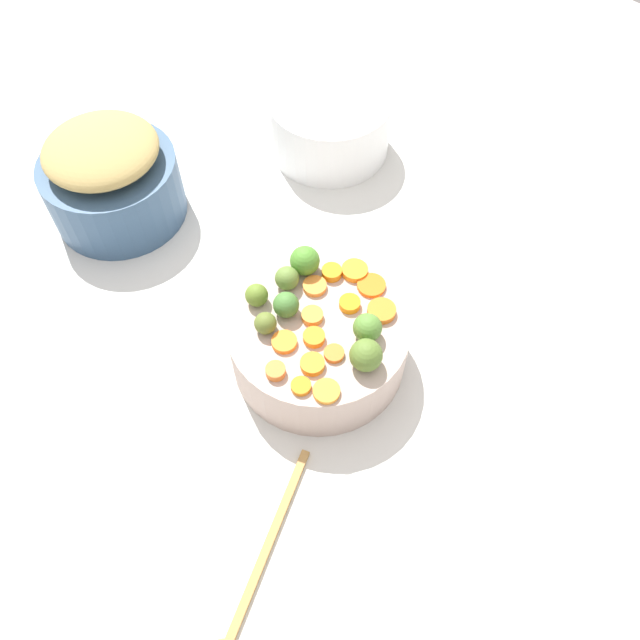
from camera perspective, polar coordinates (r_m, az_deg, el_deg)
tabletop at (r=0.92m, az=-1.68°, el=-5.03°), size 2.40×2.40×0.02m
serving_bowl_carrots at (r=0.88m, az=0.00°, el=-2.00°), size 0.25×0.25×0.09m
metal_pot at (r=1.11m, az=-17.86°, el=11.31°), size 0.22×0.22×0.11m
stuffing_mound at (r=1.05m, az=-19.01°, el=14.36°), size 0.18×0.18×0.05m
carrot_slice_0 at (r=0.79m, az=0.58°, el=-6.42°), size 0.05×0.05×0.01m
carrot_slice_1 at (r=0.88m, az=1.06°, el=4.31°), size 0.03×0.03×0.01m
carrot_slice_2 at (r=0.85m, az=2.69°, el=1.48°), size 0.04×0.04×0.01m
carrot_slice_3 at (r=0.80m, az=-4.02°, el=-4.59°), size 0.03×0.03×0.01m
carrot_slice_4 at (r=0.87m, az=-0.48°, el=3.06°), size 0.04×0.04×0.01m
carrot_slice_5 at (r=0.85m, az=5.56°, el=0.83°), size 0.05×0.05×0.01m
carrot_slice_6 at (r=0.81m, az=1.27°, el=-3.03°), size 0.04×0.04×0.01m
carrot_slice_7 at (r=0.82m, az=-0.55°, el=-1.56°), size 0.04×0.04×0.01m
carrot_slice_8 at (r=0.89m, az=3.14°, el=4.47°), size 0.05×0.05×0.01m
carrot_slice_9 at (r=0.80m, az=-0.69°, el=-3.99°), size 0.03×0.03×0.01m
carrot_slice_10 at (r=0.79m, az=-1.72°, el=-5.97°), size 0.03×0.03×0.01m
carrot_slice_11 at (r=0.88m, az=4.64°, el=3.12°), size 0.04×0.04×0.01m
carrot_slice_12 at (r=0.82m, az=-3.23°, el=-1.98°), size 0.04×0.04×0.01m
carrot_slice_13 at (r=0.84m, az=-0.70°, el=0.39°), size 0.04×0.04×0.01m
brussels_sprout_0 at (r=0.85m, az=-5.52°, el=2.40°), size 0.03×0.03×0.03m
brussels_sprout_1 at (r=0.88m, az=-1.37°, el=5.36°), size 0.04×0.04×0.04m
brussels_sprout_2 at (r=0.82m, az=4.29°, el=-0.69°), size 0.04×0.04×0.04m
brussels_sprout_3 at (r=0.79m, az=4.16°, el=-3.18°), size 0.04×0.04×0.04m
brussels_sprout_4 at (r=0.84m, az=-3.07°, el=1.38°), size 0.04×0.04×0.04m
brussels_sprout_5 at (r=0.87m, az=-2.99°, el=3.78°), size 0.03×0.03×0.03m
brussels_sprout_6 at (r=0.83m, az=-4.93°, el=-0.29°), size 0.03×0.03×0.03m
wooden_spoon at (r=0.80m, az=-7.70°, el=-25.73°), size 0.29×0.16×0.01m
casserole_dish at (r=1.17m, az=0.88°, el=17.17°), size 0.21×0.21×0.11m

